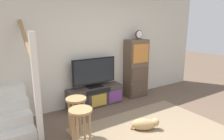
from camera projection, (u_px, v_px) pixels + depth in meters
back_wall at (100, 47)px, 4.78m from camera, size 6.40×0.12×2.70m
area_rug at (151, 131)px, 3.56m from camera, size 2.60×1.80×0.01m
media_console at (95, 96)px, 4.66m from camera, size 1.35×0.38×0.46m
television at (94, 72)px, 4.54m from camera, size 1.07×0.22×0.68m
side_cabinet at (136, 68)px, 5.20m from camera, size 0.58×0.38×1.52m
desk_clock at (139, 35)px, 5.01m from camera, size 0.21×0.08×0.24m
staircase at (2, 109)px, 3.62m from camera, size 1.00×1.36×2.20m
bar_stool_near at (81, 121)px, 2.82m from camera, size 0.34×0.34×0.73m
bar_stool_far at (76, 109)px, 3.27m from camera, size 0.34×0.34×0.72m
dog at (145, 124)px, 3.60m from camera, size 0.49×0.40×0.23m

